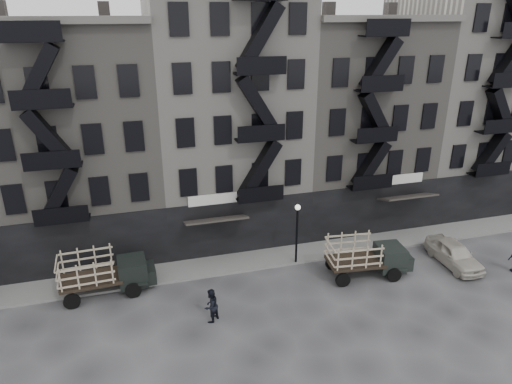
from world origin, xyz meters
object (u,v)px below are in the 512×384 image
object	(u,v)px
pedestrian_mid	(211,306)
stake_truck_west	(104,270)
car_east	(454,254)
stake_truck_east	(367,254)

from	to	relation	value
pedestrian_mid	stake_truck_west	bearing A→B (deg)	-79.40
stake_truck_west	car_east	distance (m)	22.20
stake_truck_east	pedestrian_mid	bearing A→B (deg)	-163.40
stake_truck_west	car_east	bearing A→B (deg)	-10.03
stake_truck_west	stake_truck_east	size ratio (longest dim) A/B	1.00
stake_truck_east	stake_truck_west	bearing A→B (deg)	177.31
car_east	pedestrian_mid	xyz separation A→B (m)	(-16.50, -1.47, 0.20)
car_east	pedestrian_mid	bearing A→B (deg)	-173.37
stake_truck_east	car_east	size ratio (longest dim) A/B	1.20
stake_truck_west	pedestrian_mid	world-z (taller)	stake_truck_west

